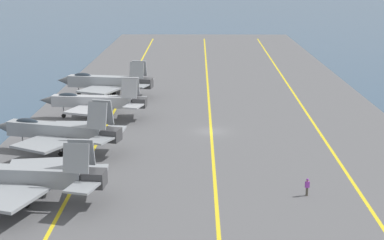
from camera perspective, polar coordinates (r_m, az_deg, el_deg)
ground_plane at (r=77.41m, az=1.86°, el=-1.38°), size 2000.00×2000.00×0.00m
carrier_deck at (r=77.35m, az=1.86°, el=-1.24°), size 221.78×51.55×0.40m
deck_stripe_foul_line at (r=78.89m, az=12.21°, el=-1.10°), size 199.59×3.45×0.01m
deck_stripe_centerline at (r=77.29m, az=1.86°, el=-1.10°), size 199.60×0.36×0.01m
deck_stripe_edge_line at (r=78.28m, az=-8.57°, el=-1.05°), size 199.60×2.30×0.01m
parked_jet_nearest at (r=56.00m, az=-16.29°, el=-5.27°), size 13.97×16.55×6.07m
parked_jet_second at (r=69.50m, az=-12.82°, el=-1.03°), size 12.86×15.94×6.52m
parked_jet_third at (r=84.13m, az=-9.37°, el=1.77°), size 12.45×15.59×6.00m
parked_jet_fourth at (r=97.90m, az=-8.35°, el=3.67°), size 13.92×16.33×6.10m
crew_purple_vest at (r=56.88m, az=11.11°, el=-6.32°), size 0.40×0.45×1.73m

